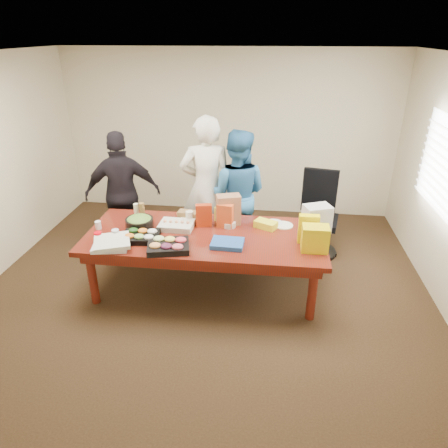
# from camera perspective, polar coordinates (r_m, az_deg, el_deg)

# --- Properties ---
(floor) EXTENTS (5.50, 5.00, 0.02)m
(floor) POSITION_cam_1_polar(r_m,az_deg,el_deg) (5.14, -2.55, -9.03)
(floor) COLOR #47301E
(floor) RESTS_ON ground
(ceiling) EXTENTS (5.50, 5.00, 0.02)m
(ceiling) POSITION_cam_1_polar(r_m,az_deg,el_deg) (4.23, -3.32, 22.87)
(ceiling) COLOR white
(ceiling) RESTS_ON wall_back
(wall_back) EXTENTS (5.50, 0.04, 2.70)m
(wall_back) POSITION_cam_1_polar(r_m,az_deg,el_deg) (6.88, 0.60, 12.56)
(wall_back) COLOR beige
(wall_back) RESTS_ON floor
(wall_front) EXTENTS (5.50, 0.04, 2.70)m
(wall_front) POSITION_cam_1_polar(r_m,az_deg,el_deg) (2.40, -13.09, -16.00)
(wall_front) COLOR beige
(wall_front) RESTS_ON floor
(window_panel) EXTENTS (0.03, 1.40, 1.10)m
(window_panel) POSITION_cam_1_polar(r_m,az_deg,el_deg) (5.35, 28.64, 7.21)
(window_panel) COLOR white
(window_panel) RESTS_ON wall_right
(window_blinds) EXTENTS (0.04, 1.36, 1.00)m
(window_blinds) POSITION_cam_1_polar(r_m,az_deg,el_deg) (5.34, 28.24, 7.26)
(window_blinds) COLOR beige
(window_blinds) RESTS_ON wall_right
(conference_table) EXTENTS (2.80, 1.20, 0.75)m
(conference_table) POSITION_cam_1_polar(r_m,az_deg,el_deg) (4.93, -2.64, -5.35)
(conference_table) COLOR #4C1C0F
(conference_table) RESTS_ON floor
(office_chair) EXTENTS (0.69, 0.69, 1.15)m
(office_chair) POSITION_cam_1_polar(r_m,az_deg,el_deg) (5.74, 13.28, 0.90)
(office_chair) COLOR black
(office_chair) RESTS_ON floor
(person_center) EXTENTS (0.79, 0.59, 1.96)m
(person_center) POSITION_cam_1_polar(r_m,az_deg,el_deg) (5.52, -2.45, 5.19)
(person_center) COLOR silver
(person_center) RESTS_ON floor
(person_right) EXTENTS (0.93, 0.76, 1.78)m
(person_right) POSITION_cam_1_polar(r_m,az_deg,el_deg) (5.53, 1.78, 4.23)
(person_right) COLOR teal
(person_right) RESTS_ON floor
(person_left) EXTENTS (1.10, 0.72, 1.74)m
(person_left) POSITION_cam_1_polar(r_m,az_deg,el_deg) (5.78, -14.09, 4.18)
(person_left) COLOR black
(person_left) RESTS_ON floor
(veggie_tray) EXTENTS (0.45, 0.37, 0.06)m
(veggie_tray) POSITION_cam_1_polar(r_m,az_deg,el_deg) (4.71, -11.64, -1.80)
(veggie_tray) COLOR black
(veggie_tray) RESTS_ON conference_table
(fruit_tray) EXTENTS (0.52, 0.44, 0.07)m
(fruit_tray) POSITION_cam_1_polar(r_m,az_deg,el_deg) (4.46, -7.88, -3.15)
(fruit_tray) COLOR black
(fruit_tray) RESTS_ON conference_table
(sheet_cake) EXTENTS (0.41, 0.31, 0.07)m
(sheet_cake) POSITION_cam_1_polar(r_m,az_deg,el_deg) (4.91, -6.72, -0.19)
(sheet_cake) COLOR beige
(sheet_cake) RESTS_ON conference_table
(salad_bowl) EXTENTS (0.40, 0.40, 0.11)m
(salad_bowl) POSITION_cam_1_polar(r_m,az_deg,el_deg) (5.00, -11.87, 0.17)
(salad_bowl) COLOR black
(salad_bowl) RESTS_ON conference_table
(chip_bag_blue) EXTENTS (0.37, 0.28, 0.05)m
(chip_bag_blue) POSITION_cam_1_polar(r_m,az_deg,el_deg) (4.49, 0.48, -2.78)
(chip_bag_blue) COLOR #2251A1
(chip_bag_blue) RESTS_ON conference_table
(chip_bag_red) EXTENTS (0.21, 0.12, 0.28)m
(chip_bag_red) POSITION_cam_1_polar(r_m,az_deg,el_deg) (4.89, -2.88, 1.23)
(chip_bag_red) COLOR #AC2D0D
(chip_bag_red) RESTS_ON conference_table
(chip_bag_yellow) EXTENTS (0.22, 0.09, 0.33)m
(chip_bag_yellow) POSITION_cam_1_polar(r_m,az_deg,el_deg) (4.59, 11.84, -0.69)
(chip_bag_yellow) COLOR #FEE700
(chip_bag_yellow) RESTS_ON conference_table
(chip_bag_orange) EXTENTS (0.20, 0.12, 0.30)m
(chip_bag_orange) POSITION_cam_1_polar(r_m,az_deg,el_deg) (4.85, 0.15, 1.14)
(chip_bag_orange) COLOR #D24B1B
(chip_bag_orange) RESTS_ON conference_table
(mayo_jar) EXTENTS (0.11, 0.11, 0.15)m
(mayo_jar) POSITION_cam_1_polar(r_m,az_deg,el_deg) (5.03, -4.90, 1.01)
(mayo_jar) COLOR beige
(mayo_jar) RESTS_ON conference_table
(mustard_bottle) EXTENTS (0.07, 0.07, 0.18)m
(mustard_bottle) POSITION_cam_1_polar(r_m,az_deg,el_deg) (5.06, -1.04, 1.44)
(mustard_bottle) COLOR yellow
(mustard_bottle) RESTS_ON conference_table
(dressing_bottle) EXTENTS (0.07, 0.07, 0.21)m
(dressing_bottle) POSITION_cam_1_polar(r_m,az_deg,el_deg) (5.21, -11.50, 1.85)
(dressing_bottle) COLOR olive
(dressing_bottle) RESTS_ON conference_table
(ranch_bottle) EXTENTS (0.07, 0.07, 0.19)m
(ranch_bottle) POSITION_cam_1_polar(r_m,az_deg,el_deg) (5.26, -12.30, 1.87)
(ranch_bottle) COLOR #F7F8C3
(ranch_bottle) RESTS_ON conference_table
(banana_bunch) EXTENTS (0.30, 0.25, 0.09)m
(banana_bunch) POSITION_cam_1_polar(r_m,az_deg,el_deg) (4.91, 5.93, -0.06)
(banana_bunch) COLOR yellow
(banana_bunch) RESTS_ON conference_table
(bread_loaf) EXTENTS (0.32, 0.18, 0.12)m
(bread_loaf) POSITION_cam_1_polar(r_m,az_deg,el_deg) (5.08, -4.79, 1.13)
(bread_loaf) COLOR brown
(bread_loaf) RESTS_ON conference_table
(kraft_bag) EXTENTS (0.32, 0.24, 0.38)m
(kraft_bag) POSITION_cam_1_polar(r_m,az_deg,el_deg) (4.93, 0.62, 2.02)
(kraft_bag) COLOR #976543
(kraft_bag) RESTS_ON conference_table
(red_cup) EXTENTS (0.10, 0.10, 0.11)m
(red_cup) POSITION_cam_1_polar(r_m,az_deg,el_deg) (4.79, -17.38, -1.72)
(red_cup) COLOR red
(red_cup) RESTS_ON conference_table
(clear_cup_a) EXTENTS (0.10, 0.10, 0.11)m
(clear_cup_a) POSITION_cam_1_polar(r_m,az_deg,el_deg) (4.79, -15.08, -1.41)
(clear_cup_a) COLOR silver
(clear_cup_a) RESTS_ON conference_table
(clear_cup_b) EXTENTS (0.08, 0.08, 0.10)m
(clear_cup_b) POSITION_cam_1_polar(r_m,az_deg,el_deg) (5.08, -17.36, -0.15)
(clear_cup_b) COLOR white
(clear_cup_b) RESTS_ON conference_table
(pizza_box_lower) EXTENTS (0.44, 0.44, 0.04)m
(pizza_box_lower) POSITION_cam_1_polar(r_m,az_deg,el_deg) (4.66, -15.64, -2.74)
(pizza_box_lower) COLOR white
(pizza_box_lower) RESTS_ON conference_table
(pizza_box_upper) EXTENTS (0.49, 0.49, 0.04)m
(pizza_box_upper) POSITION_cam_1_polar(r_m,az_deg,el_deg) (4.61, -15.57, -2.43)
(pizza_box_upper) COLOR beige
(pizza_box_upper) RESTS_ON pizza_box_lower
(plate_a) EXTENTS (0.29, 0.29, 0.01)m
(plate_a) POSITION_cam_1_polar(r_m,az_deg,el_deg) (5.00, 8.42, -0.19)
(plate_a) COLOR white
(plate_a) RESTS_ON conference_table
(plate_b) EXTENTS (0.27, 0.27, 0.01)m
(plate_b) POSITION_cam_1_polar(r_m,az_deg,el_deg) (5.05, 7.08, 0.16)
(plate_b) COLOR white
(plate_b) RESTS_ON conference_table
(dip_bowl_a) EXTENTS (0.20, 0.20, 0.07)m
(dip_bowl_a) POSITION_cam_1_polar(r_m,az_deg,el_deg) (4.91, 0.74, -0.03)
(dip_bowl_a) COLOR beige
(dip_bowl_a) RESTS_ON conference_table
(dip_bowl_b) EXTENTS (0.17, 0.17, 0.06)m
(dip_bowl_b) POSITION_cam_1_polar(r_m,az_deg,el_deg) (5.04, -5.23, 0.52)
(dip_bowl_b) COLOR beige
(dip_bowl_b) RESTS_ON conference_table
(grocery_bag_white) EXTENTS (0.37, 0.32, 0.33)m
(grocery_bag_white) POSITION_cam_1_polar(r_m,az_deg,el_deg) (4.87, 12.98, 0.73)
(grocery_bag_white) COLOR silver
(grocery_bag_white) RESTS_ON conference_table
(grocery_bag_yellow) EXTENTS (0.29, 0.20, 0.29)m
(grocery_bag_yellow) POSITION_cam_1_polar(r_m,az_deg,el_deg) (4.45, 12.75, -2.00)
(grocery_bag_yellow) COLOR yellow
(grocery_bag_yellow) RESTS_ON conference_table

